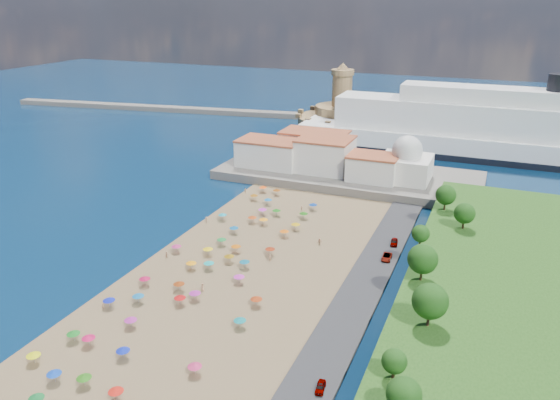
% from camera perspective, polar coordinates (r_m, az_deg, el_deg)
% --- Properties ---
extents(ground, '(700.00, 700.00, 0.00)m').
position_cam_1_polar(ground, '(133.36, -5.73, -6.49)').
color(ground, '#071938').
rests_on(ground, ground).
extents(terrace, '(90.00, 36.00, 3.00)m').
position_cam_1_polar(terrace, '(192.62, 7.12, 2.58)').
color(terrace, '#59544C').
rests_on(terrace, ground).
extents(jetty, '(18.00, 70.00, 2.40)m').
position_cam_1_polar(jetty, '(230.94, 4.21, 5.64)').
color(jetty, '#59544C').
rests_on(jetty, ground).
extents(breakwater, '(199.03, 34.77, 2.60)m').
position_cam_1_polar(breakwater, '(312.46, -10.57, 9.30)').
color(breakwater, '#59544C').
rests_on(breakwater, ground).
extents(waterfront_buildings, '(57.00, 29.00, 11.00)m').
position_cam_1_polar(waterfront_buildings, '(195.00, 3.55, 4.88)').
color(waterfront_buildings, silver).
rests_on(waterfront_buildings, terrace).
extents(domed_building, '(16.00, 16.00, 15.00)m').
position_cam_1_polar(domed_building, '(184.62, 13.05, 3.84)').
color(domed_building, silver).
rests_on(domed_building, terrace).
extents(fortress, '(40.00, 40.00, 32.40)m').
position_cam_1_polar(fortress, '(257.58, 6.38, 8.38)').
color(fortress, '#A68553').
rests_on(fortress, ground).
extents(cruise_ship, '(155.08, 23.76, 33.87)m').
position_cam_1_polar(cruise_ship, '(230.57, 21.32, 6.52)').
color(cruise_ship, black).
rests_on(cruise_ship, ground).
extents(beach_parasols, '(32.14, 117.12, 2.20)m').
position_cam_1_polar(beach_parasols, '(124.55, -8.62, -7.58)').
color(beach_parasols, gray).
rests_on(beach_parasols, beach).
extents(beachgoers, '(36.06, 75.42, 1.85)m').
position_cam_1_polar(beachgoers, '(144.14, -3.91, -3.78)').
color(beachgoers, tan).
rests_on(beachgoers, beach).
extents(parked_cars, '(2.40, 63.54, 1.45)m').
position_cam_1_polar(parked_cars, '(128.62, 10.44, -7.14)').
color(parked_cars, gray).
rests_on(parked_cars, promenade).
extents(hillside_trees, '(13.00, 102.59, 8.12)m').
position_cam_1_polar(hillside_trees, '(110.47, 15.20, -7.22)').
color(hillside_trees, '#382314').
rests_on(hillside_trees, hillside).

